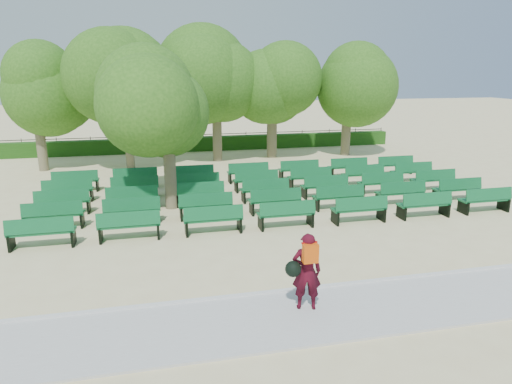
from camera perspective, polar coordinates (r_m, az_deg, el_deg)
ground at (r=16.88m, az=-1.23°, el=-2.77°), size 120.00×120.00×0.00m
paving at (r=10.33m, az=7.51°, el=-14.97°), size 30.00×2.20×0.06m
curb at (r=11.26m, az=5.45°, el=-12.07°), size 30.00×0.12×0.10m
hedge at (r=30.28m, az=-6.70°, el=6.02°), size 26.00×0.70×0.90m
fence at (r=30.75m, az=-6.75°, el=5.30°), size 26.00×0.10×1.02m
tree_line at (r=26.45m, az=-5.68°, el=3.74°), size 21.80×6.80×7.04m
bench_array at (r=18.54m, az=0.96°, el=-0.81°), size 1.94×0.69×1.21m
tree_among at (r=17.21m, az=-11.10°, el=10.64°), size 4.11×4.11×5.80m
person at (r=10.07m, az=6.23°, el=-9.73°), size 0.86×0.56×1.75m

